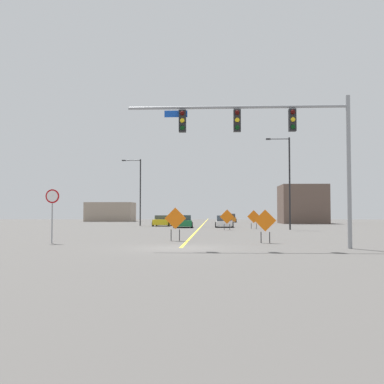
{
  "coord_description": "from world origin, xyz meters",
  "views": [
    {
      "loc": [
        1.57,
        -21.79,
        1.66
      ],
      "look_at": [
        -1.08,
        33.8,
        4.16
      ],
      "focal_mm": 43.18,
      "sensor_mm": 36.0,
      "label": 1
    }
  ],
  "objects_px": {
    "construction_sign_right_shoulder": "(254,217)",
    "car_green_mid": "(183,222)",
    "street_lamp_far_left": "(288,179)",
    "construction_sign_median_far": "(227,217)",
    "car_yellow_distant": "(163,221)",
    "stop_sign": "(52,205)",
    "traffic_signal_assembly": "(270,133)",
    "construction_sign_left_lane": "(175,220)",
    "construction_sign_right_lane": "(227,215)",
    "car_white_far": "(224,222)",
    "construction_sign_median_near": "(265,222)",
    "car_orange_passing": "(230,218)",
    "street_lamp_far_right": "(139,189)"
  },
  "relations": [
    {
      "from": "car_white_far",
      "to": "car_yellow_distant",
      "type": "xyz_separation_m",
      "value": [
        -7.6,
        4.35,
        0.01
      ]
    },
    {
      "from": "street_lamp_far_right",
      "to": "car_green_mid",
      "type": "height_order",
      "value": "street_lamp_far_right"
    },
    {
      "from": "construction_sign_right_shoulder",
      "to": "car_orange_passing",
      "type": "height_order",
      "value": "construction_sign_right_shoulder"
    },
    {
      "from": "street_lamp_far_left",
      "to": "construction_sign_right_shoulder",
      "type": "relative_size",
      "value": 4.69
    },
    {
      "from": "construction_sign_right_shoulder",
      "to": "car_green_mid",
      "type": "distance_m",
      "value": 8.52
    },
    {
      "from": "stop_sign",
      "to": "car_white_far",
      "type": "height_order",
      "value": "stop_sign"
    },
    {
      "from": "car_yellow_distant",
      "to": "car_orange_passing",
      "type": "bearing_deg",
      "value": 68.27
    },
    {
      "from": "construction_sign_right_shoulder",
      "to": "construction_sign_right_lane",
      "type": "height_order",
      "value": "construction_sign_right_lane"
    },
    {
      "from": "street_lamp_far_left",
      "to": "car_green_mid",
      "type": "xyz_separation_m",
      "value": [
        -10.7,
        6.4,
        -4.36
      ]
    },
    {
      "from": "construction_sign_median_far",
      "to": "car_green_mid",
      "type": "xyz_separation_m",
      "value": [
        -4.71,
        7.18,
        -0.57
      ]
    },
    {
      "from": "construction_sign_median_near",
      "to": "traffic_signal_assembly",
      "type": "bearing_deg",
      "value": -92.3
    },
    {
      "from": "car_white_far",
      "to": "traffic_signal_assembly",
      "type": "bearing_deg",
      "value": -87.31
    },
    {
      "from": "car_yellow_distant",
      "to": "car_green_mid",
      "type": "xyz_separation_m",
      "value": [
        2.94,
        -5.52,
        0.0
      ]
    },
    {
      "from": "construction_sign_median_near",
      "to": "construction_sign_left_lane",
      "type": "xyz_separation_m",
      "value": [
        -5.11,
        1.8,
        0.09
      ]
    },
    {
      "from": "construction_sign_left_lane",
      "to": "street_lamp_far_left",
      "type": "bearing_deg",
      "value": 62.21
    },
    {
      "from": "street_lamp_far_right",
      "to": "car_white_far",
      "type": "height_order",
      "value": "street_lamp_far_right"
    },
    {
      "from": "traffic_signal_assembly",
      "to": "car_yellow_distant",
      "type": "bearing_deg",
      "value": 104.31
    },
    {
      "from": "construction_sign_right_lane",
      "to": "car_green_mid",
      "type": "bearing_deg",
      "value": -115.54
    },
    {
      "from": "street_lamp_far_left",
      "to": "car_green_mid",
      "type": "distance_m",
      "value": 13.21
    },
    {
      "from": "stop_sign",
      "to": "construction_sign_right_shoulder",
      "type": "height_order",
      "value": "stop_sign"
    },
    {
      "from": "construction_sign_right_shoulder",
      "to": "car_green_mid",
      "type": "bearing_deg",
      "value": 152.94
    },
    {
      "from": "traffic_signal_assembly",
      "to": "street_lamp_far_left",
      "type": "relative_size",
      "value": 1.16
    },
    {
      "from": "street_lamp_far_left",
      "to": "stop_sign",
      "type": "bearing_deg",
      "value": -127.83
    },
    {
      "from": "traffic_signal_assembly",
      "to": "construction_sign_left_lane",
      "type": "height_order",
      "value": "traffic_signal_assembly"
    },
    {
      "from": "construction_sign_median_far",
      "to": "car_white_far",
      "type": "relative_size",
      "value": 0.42
    },
    {
      "from": "street_lamp_far_left",
      "to": "construction_sign_left_lane",
      "type": "xyz_separation_m",
      "value": [
        -9.53,
        -18.08,
        -3.76
      ]
    },
    {
      "from": "car_yellow_distant",
      "to": "car_orange_passing",
      "type": "distance_m",
      "value": 24.77
    },
    {
      "from": "construction_sign_left_lane",
      "to": "construction_sign_median_far",
      "type": "distance_m",
      "value": 17.66
    },
    {
      "from": "construction_sign_median_far",
      "to": "car_yellow_distant",
      "type": "distance_m",
      "value": 14.85
    },
    {
      "from": "construction_sign_median_far",
      "to": "car_green_mid",
      "type": "height_order",
      "value": "construction_sign_median_far"
    },
    {
      "from": "car_green_mid",
      "to": "construction_sign_left_lane",
      "type": "bearing_deg",
      "value": -87.26
    },
    {
      "from": "construction_sign_left_lane",
      "to": "car_orange_passing",
      "type": "xyz_separation_m",
      "value": [
        5.06,
        53.01,
        -0.54
      ]
    },
    {
      "from": "stop_sign",
      "to": "construction_sign_median_near",
      "type": "bearing_deg",
      "value": 3.8
    },
    {
      "from": "construction_sign_right_lane",
      "to": "car_orange_passing",
      "type": "bearing_deg",
      "value": 86.9
    },
    {
      "from": "stop_sign",
      "to": "street_lamp_far_left",
      "type": "distance_m",
      "value": 26.32
    },
    {
      "from": "construction_sign_left_lane",
      "to": "stop_sign",
      "type": "bearing_deg",
      "value": -158.42
    },
    {
      "from": "stop_sign",
      "to": "construction_sign_right_shoulder",
      "type": "distance_m",
      "value": 26.56
    },
    {
      "from": "car_green_mid",
      "to": "car_yellow_distant",
      "type": "bearing_deg",
      "value": 118.04
    },
    {
      "from": "car_white_far",
      "to": "car_green_mid",
      "type": "relative_size",
      "value": 1.03
    },
    {
      "from": "construction_sign_right_lane",
      "to": "car_white_far",
      "type": "relative_size",
      "value": 0.45
    },
    {
      "from": "construction_sign_right_shoulder",
      "to": "construction_sign_median_far",
      "type": "relative_size",
      "value": 0.98
    },
    {
      "from": "stop_sign",
      "to": "construction_sign_median_far",
      "type": "relative_size",
      "value": 1.5
    },
    {
      "from": "street_lamp_far_right",
      "to": "construction_sign_median_near",
      "type": "xyz_separation_m",
      "value": [
        12.41,
        -33.01,
        -3.59
      ]
    },
    {
      "from": "street_lamp_far_left",
      "to": "car_orange_passing",
      "type": "xyz_separation_m",
      "value": [
        -4.47,
        34.93,
        -4.3
      ]
    },
    {
      "from": "car_orange_passing",
      "to": "construction_sign_median_near",
      "type": "bearing_deg",
      "value": -89.95
    },
    {
      "from": "construction_sign_right_lane",
      "to": "car_white_far",
      "type": "distance_m",
      "value": 9.93
    },
    {
      "from": "street_lamp_far_left",
      "to": "construction_sign_median_far",
      "type": "bearing_deg",
      "value": -172.54
    },
    {
      "from": "stop_sign",
      "to": "car_orange_passing",
      "type": "height_order",
      "value": "stop_sign"
    },
    {
      "from": "traffic_signal_assembly",
      "to": "construction_sign_median_far",
      "type": "relative_size",
      "value": 5.35
    },
    {
      "from": "street_lamp_far_left",
      "to": "construction_sign_median_near",
      "type": "distance_m",
      "value": 20.73
    }
  ]
}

